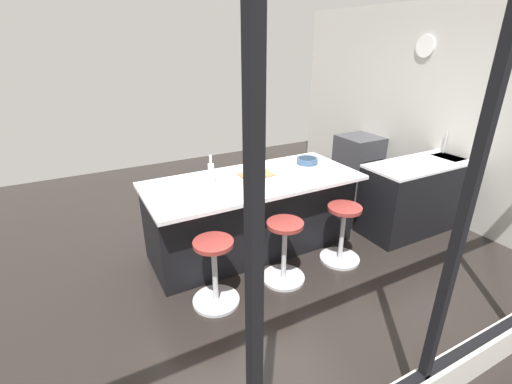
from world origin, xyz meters
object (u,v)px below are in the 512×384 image
apple_green (255,173)px  stool_by_window (342,235)px  kitchen_island (252,214)px  apple_red (248,172)px  stool_middle (284,253)px  cutting_board (256,175)px  fruit_bowl (307,160)px  stool_near_camera (215,274)px  water_bottle (211,173)px  oven_range (358,163)px

apple_green → stool_by_window: bearing=137.7°
kitchen_island → apple_red: size_ratio=32.61×
stool_middle → cutting_board: (-0.08, -0.73, 0.58)m
apple_red → apple_green: size_ratio=0.82×
apple_red → fruit_bowl: apple_red is taller
stool_middle → fruit_bowl: 1.30m
stool_by_window → stool_near_camera: same height
apple_green → water_bottle: (0.47, -0.07, 0.06)m
cutting_board → water_bottle: water_bottle is taller
kitchen_island → cutting_board: bearing=-152.8°
cutting_board → apple_green: 0.11m
cutting_board → fruit_bowl: bearing=-174.2°
stool_by_window → cutting_board: cutting_board is taller
apple_red → kitchen_island: bearing=111.7°
cutting_board → stool_middle: bearing=84.1°
cutting_board → fruit_bowl: fruit_bowl is taller
kitchen_island → cutting_board: 0.45m
kitchen_island → oven_range: bearing=-160.4°
oven_range → stool_middle: (2.38, 1.54, -0.12)m
oven_range → apple_green: 2.57m
stool_middle → fruit_bowl: size_ratio=2.55×
oven_range → apple_red: (2.40, 0.79, 0.51)m
stool_by_window → stool_middle: bearing=0.0°
oven_range → stool_near_camera: size_ratio=1.31×
stool_middle → apple_red: (0.02, -0.75, 0.63)m
stool_middle → water_bottle: bearing=-58.2°
kitchen_island → stool_middle: 0.71m
kitchen_island → cutting_board: cutting_board is taller
stool_by_window → fruit_bowl: bearing=-95.2°
apple_green → stool_middle: bearing=88.5°
stool_near_camera → fruit_bowl: (-1.56, -0.81, 0.61)m
oven_range → stool_by_window: 2.25m
water_bottle → cutting_board: bearing=-179.9°
water_bottle → apple_red: bearing=-177.6°
stool_near_camera → apple_red: 1.21m
oven_range → water_bottle: water_bottle is taller
stool_middle → stool_near_camera: bearing=0.0°
kitchen_island → stool_middle: (0.00, 0.69, -0.14)m
stool_near_camera → fruit_bowl: size_ratio=2.55×
apple_red → fruit_bowl: (-0.84, -0.06, -0.02)m
oven_range → apple_red: 2.58m
kitchen_island → stool_near_camera: bearing=43.0°
water_bottle → oven_range: bearing=-164.0°
oven_range → cutting_board: 2.49m
stool_middle → water_bottle: 1.10m
stool_by_window → apple_green: (0.72, -0.66, 0.64)m
stool_middle → apple_green: apple_green is taller
stool_near_camera → apple_red: size_ratio=9.13×
stool_near_camera → oven_range: bearing=-153.8°
kitchen_island → water_bottle: 0.72m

